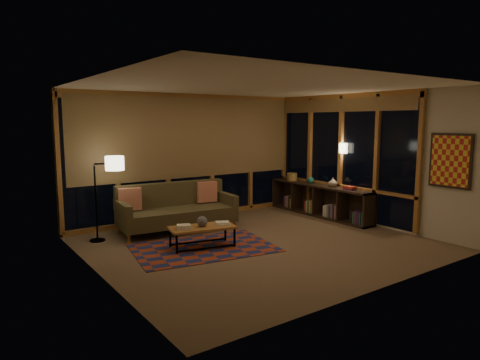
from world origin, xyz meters
TOP-DOWN VIEW (x-y plane):
  - floor at (0.00, 0.00)m, footprint 5.50×5.00m
  - ceiling at (0.00, 0.00)m, footprint 5.50×5.00m
  - walls at (0.00, 0.00)m, footprint 5.51×5.01m
  - window_wall_back at (0.00, 2.43)m, footprint 5.30×0.16m
  - window_wall_right at (2.68, 0.60)m, footprint 0.16×3.70m
  - wall_art at (2.71, -1.85)m, footprint 0.06×0.74m
  - wall_sconce at (2.62, 0.45)m, footprint 0.12×0.18m
  - sofa at (-0.76, 1.59)m, footprint 2.29×1.11m
  - pillow_left at (-1.60, 1.85)m, footprint 0.44×0.23m
  - pillow_right at (-0.01, 1.74)m, footprint 0.44×0.21m
  - area_rug at (-0.92, 0.33)m, footprint 2.54×1.91m
  - coffee_table at (-0.92, 0.37)m, footprint 1.17×0.71m
  - book_stack_a at (-1.25, 0.41)m, footprint 0.32×0.29m
  - book_stack_b at (-0.56, 0.29)m, footprint 0.27×0.25m
  - ceramic_pot at (-0.91, 0.38)m, footprint 0.21×0.21m
  - floor_lamp at (-2.24, 1.81)m, footprint 0.55×0.41m
  - bookshelf at (2.49, 1.00)m, footprint 0.40×2.83m
  - basket at (2.47, 1.88)m, footprint 0.26×0.26m
  - teal_bowl at (2.49, 1.27)m, footprint 0.17×0.17m
  - vase at (2.49, 0.59)m, footprint 0.21×0.21m
  - shelf_book_stack at (2.49, 0.12)m, footprint 0.16×0.22m

SIDE VIEW (x-z plane):
  - floor at x=0.00m, z-range -0.01..0.01m
  - area_rug at x=-0.92m, z-range 0.00..0.01m
  - coffee_table at x=-0.92m, z-range 0.00..0.37m
  - bookshelf at x=2.49m, z-range 0.00..0.71m
  - book_stack_b at x=-0.56m, z-range 0.37..0.41m
  - book_stack_a at x=-1.25m, z-range 0.37..0.44m
  - sofa at x=-0.76m, z-range 0.00..0.91m
  - ceramic_pot at x=-0.91m, z-range 0.37..0.54m
  - pillow_left at x=-1.60m, z-range 0.45..0.87m
  - pillow_right at x=-0.01m, z-range 0.45..0.87m
  - shelf_book_stack at x=2.49m, z-range 0.71..0.77m
  - floor_lamp at x=-2.24m, z-range 0.00..1.52m
  - teal_bowl at x=2.49m, z-range 0.71..0.85m
  - basket at x=2.47m, z-range 0.71..0.89m
  - vase at x=2.49m, z-range 0.71..0.91m
  - walls at x=0.00m, z-range 0.00..2.70m
  - window_wall_back at x=0.00m, z-range 0.05..2.65m
  - window_wall_right at x=2.68m, z-range 0.05..2.65m
  - wall_art at x=2.71m, z-range 0.98..1.92m
  - wall_sconce at x=2.62m, z-range 1.44..1.66m
  - ceiling at x=0.00m, z-range 2.70..2.71m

